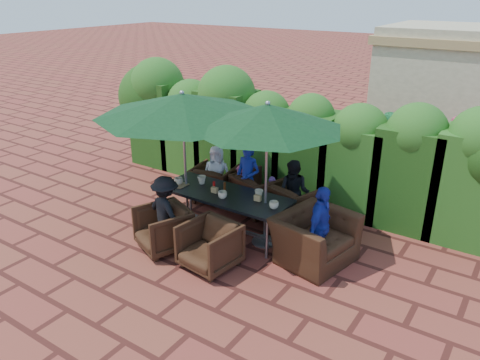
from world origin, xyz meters
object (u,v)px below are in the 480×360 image
Objects in this scene: chair_far_mid at (258,191)px; dining_table at (224,197)px; umbrella_left at (182,105)px; chair_far_left at (215,182)px; umbrella_right at (267,117)px; chair_near_right at (209,244)px; chair_near_left at (163,227)px; chair_far_right at (295,202)px; chair_end_right at (315,231)px.

dining_table is at bearing 105.67° from chair_far_mid.
umbrella_left is 2.10m from chair_far_left.
dining_table is 0.96× the size of umbrella_right.
chair_far_left is at bearing 134.22° from dining_table.
umbrella_right is at bearing 145.44° from chair_far_mid.
umbrella_left is (-0.80, -0.08, 1.54)m from dining_table.
chair_near_right is at bearing 115.82° from chair_far_left.
chair_near_right is (1.42, -2.04, -0.00)m from chair_far_left.
umbrella_right is 2.92× the size of chair_far_mid.
chair_near_right is (0.42, -2.10, -0.02)m from chair_far_mid.
chair_far_mid reaches higher than chair_near_left.
chair_far_left reaches higher than chair_near_right.
dining_table is at bearing 65.29° from chair_far_right.
chair_far_right is at bearing 33.42° from umbrella_left.
dining_table is 2.82× the size of chair_far_right.
umbrella_right is 2.67m from chair_far_left.
chair_near_right is at bearing -106.27° from umbrella_right.
chair_far_right is at bearing 86.12° from umbrella_right.
chair_far_left is at bearing 125.46° from chair_near_left.
chair_far_mid is 1.04× the size of chair_near_right.
umbrella_right is 3.04× the size of chair_near_left.
chair_far_right is 1.31m from chair_end_right.
chair_far_mid is 2.14m from chair_near_right.
chair_near_left is 0.97m from chair_near_right.
chair_far_left is 1.01× the size of chair_near_left.
chair_far_right is 1.03× the size of chair_near_right.
dining_table is 2.88× the size of chair_far_left.
umbrella_left reaches higher than chair_near_left.
dining_table is 1.74m from umbrella_left.
chair_end_right is at bearing 151.38° from chair_far_left.
chair_far_right is (1.81, 0.03, 0.01)m from chair_far_left.
chair_far_left is 2.07m from chair_near_left.
chair_far_left is at bearing 16.59° from chair_far_right.
chair_far_right is (0.81, -0.03, -0.00)m from chair_far_mid.
chair_end_right reaches higher than chair_far_right.
chair_near_left is (-0.50, -1.04, -0.27)m from dining_table.
chair_far_left is 1.00m from chair_far_mid.
dining_table is 1.19m from chair_near_right.
chair_near_left is (0.45, -2.02, -0.00)m from chair_far_left.
chair_far_left reaches higher than dining_table.
umbrella_right is 2.15m from chair_near_right.
umbrella_left is 3.71× the size of chair_near_left.
umbrella_left is at bearing 129.83° from chair_near_left.
chair_end_right is at bearing 2.49° from umbrella_left.
chair_far_right is 1.03× the size of chair_near_left.
chair_far_right reaches higher than chair_far_left.
umbrella_left is 2.28m from chair_far_mid.
dining_table is 1.98× the size of chair_end_right.
chair_far_mid is 1.04× the size of chair_near_left.
chair_end_right is (2.68, -0.95, 0.11)m from chair_far_left.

